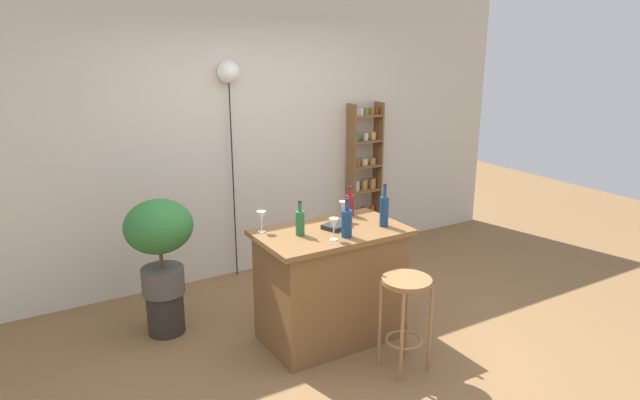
% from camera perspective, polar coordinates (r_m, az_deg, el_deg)
% --- Properties ---
extents(ground, '(12.00, 12.00, 0.00)m').
position_cam_1_polar(ground, '(4.50, 3.15, -15.14)').
color(ground, brown).
extents(back_wall, '(6.40, 0.10, 2.80)m').
position_cam_1_polar(back_wall, '(5.64, -7.79, 6.48)').
color(back_wall, beige).
rests_on(back_wall, ground).
extents(kitchen_counter, '(1.14, 0.69, 0.91)m').
position_cam_1_polar(kitchen_counter, '(4.50, 1.09, -8.46)').
color(kitchen_counter, brown).
rests_on(kitchen_counter, ground).
extents(bar_stool, '(0.35, 0.35, 0.71)m').
position_cam_1_polar(bar_stool, '(4.11, 8.63, -10.08)').
color(bar_stool, '#997047').
rests_on(bar_stool, ground).
extents(spice_shelf, '(0.37, 0.17, 1.65)m').
position_cam_1_polar(spice_shelf, '(6.28, 4.48, 2.18)').
color(spice_shelf, brown).
rests_on(spice_shelf, ground).
extents(plant_stool, '(0.30, 0.30, 0.35)m').
position_cam_1_polar(plant_stool, '(4.86, -15.25, -10.83)').
color(plant_stool, '#2D2823').
rests_on(plant_stool, ground).
extents(potted_plant, '(0.54, 0.48, 0.78)m').
position_cam_1_polar(potted_plant, '(4.61, -15.85, -3.53)').
color(potted_plant, '#514C47').
rests_on(potted_plant, plant_stool).
extents(bottle_wine_red, '(0.07, 0.07, 0.27)m').
position_cam_1_polar(bottle_wine_red, '(4.20, -2.02, -2.25)').
color(bottle_wine_red, '#236638').
rests_on(bottle_wine_red, kitchen_counter).
extents(bottle_soda_blue, '(0.07, 0.07, 0.34)m').
position_cam_1_polar(bottle_soda_blue, '(4.41, 6.47, -1.04)').
color(bottle_soda_blue, navy).
rests_on(bottle_soda_blue, kitchen_counter).
extents(bottle_spirits_clear, '(0.08, 0.08, 0.29)m').
position_cam_1_polar(bottle_spirits_clear, '(4.16, 2.71, -2.28)').
color(bottle_spirits_clear, navy).
rests_on(bottle_spirits_clear, kitchen_counter).
extents(bottle_sauce_amber, '(0.08, 0.08, 0.25)m').
position_cam_1_polar(bottle_sauce_amber, '(4.66, 2.99, -0.46)').
color(bottle_sauce_amber, maroon).
rests_on(bottle_sauce_amber, kitchen_counter).
extents(wine_glass_left, '(0.07, 0.07, 0.16)m').
position_cam_1_polar(wine_glass_left, '(4.28, -5.91, -1.73)').
color(wine_glass_left, silver).
rests_on(wine_glass_left, kitchen_counter).
extents(wine_glass_center, '(0.07, 0.07, 0.16)m').
position_cam_1_polar(wine_glass_center, '(4.09, 1.40, -2.47)').
color(wine_glass_center, silver).
rests_on(wine_glass_center, kitchen_counter).
extents(wine_glass_right, '(0.07, 0.07, 0.16)m').
position_cam_1_polar(wine_glass_right, '(4.51, 2.37, -0.70)').
color(wine_glass_right, silver).
rests_on(wine_glass_right, kitchen_counter).
extents(cookbook, '(0.25, 0.21, 0.03)m').
position_cam_1_polar(cookbook, '(4.38, 1.68, -2.60)').
color(cookbook, black).
rests_on(cookbook, kitchen_counter).
extents(pendant_globe_light, '(0.21, 0.21, 2.12)m').
position_cam_1_polar(pendant_globe_light, '(5.41, -9.19, 12.30)').
color(pendant_globe_light, black).
rests_on(pendant_globe_light, ground).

